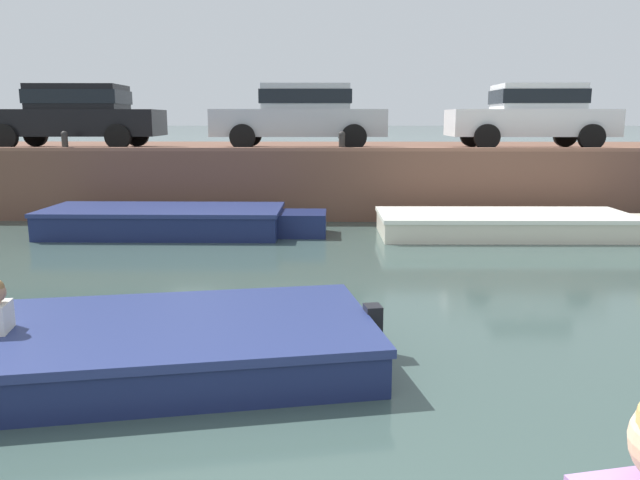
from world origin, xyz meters
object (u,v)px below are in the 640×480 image
at_px(mooring_bollard_west, 65,140).
at_px(boat_moored_west_navy, 176,221).
at_px(car_left_inner_silver, 302,113).
at_px(boat_moored_central_cream, 515,224).
at_px(car_centre_white, 532,113).
at_px(mooring_bollard_mid, 342,140).
at_px(motorboat_passing, 63,351).
at_px(car_leftmost_black, 76,113).

bearing_deg(mooring_bollard_west, boat_moored_west_navy, -32.07).
bearing_deg(boat_moored_west_navy, car_left_inner_silver, 52.45).
relative_size(boat_moored_central_cream, car_centre_white, 1.52).
bearing_deg(car_left_inner_silver, mooring_bollard_mid, -53.83).
distance_m(boat_moored_central_cream, motorboat_passing, 9.39).
bearing_deg(car_leftmost_black, motorboat_passing, -69.40).
xyz_separation_m(car_leftmost_black, mooring_bollard_west, (0.24, -1.33, -0.61)).
relative_size(car_leftmost_black, mooring_bollard_mid, 9.76).
distance_m(boat_moored_central_cream, car_left_inner_silver, 5.92).
xyz_separation_m(motorboat_passing, car_leftmost_black, (-3.87, 10.29, 2.22)).
bearing_deg(motorboat_passing, car_leftmost_black, 110.60).
height_order(boat_moored_west_navy, car_leftmost_black, car_leftmost_black).
bearing_deg(mooring_bollard_west, car_left_inner_silver, 13.93).
bearing_deg(mooring_bollard_mid, mooring_bollard_west, 180.00).
height_order(motorboat_passing, mooring_bollard_mid, mooring_bollard_mid).
distance_m(car_left_inner_silver, mooring_bollard_west, 5.57).
bearing_deg(mooring_bollard_west, mooring_bollard_mid, 0.00).
distance_m(motorboat_passing, car_leftmost_black, 11.21).
distance_m(boat_moored_west_navy, car_leftmost_black, 4.99).
xyz_separation_m(boat_moored_west_navy, car_centre_white, (8.10, 3.17, 2.17)).
bearing_deg(car_leftmost_black, car_left_inner_silver, -0.01).
bearing_deg(boat_moored_central_cream, car_left_inner_silver, 144.06).
bearing_deg(car_leftmost_black, mooring_bollard_west, -79.72).
height_order(mooring_bollard_west, mooring_bollard_mid, same).
height_order(boat_moored_west_navy, boat_moored_central_cream, boat_moored_west_navy).
xyz_separation_m(boat_moored_central_cream, car_centre_white, (1.21, 3.22, 2.22)).
bearing_deg(boat_moored_west_navy, mooring_bollard_west, 147.93).
relative_size(boat_moored_central_cream, mooring_bollard_west, 13.45).
bearing_deg(car_centre_white, car_left_inner_silver, 179.97).
height_order(boat_moored_west_navy, car_centre_white, car_centre_white).
distance_m(car_leftmost_black, mooring_bollard_west, 1.48).
height_order(car_leftmost_black, car_left_inner_silver, same).
bearing_deg(car_centre_white, mooring_bollard_mid, -164.16).
height_order(boat_moored_central_cream, car_leftmost_black, car_leftmost_black).
bearing_deg(motorboat_passing, boat_moored_central_cream, 48.76).
bearing_deg(boat_moored_central_cream, mooring_bollard_mid, 151.42).
bearing_deg(car_left_inner_silver, car_leftmost_black, 179.99).
xyz_separation_m(motorboat_passing, mooring_bollard_west, (-3.63, 8.96, 1.61)).
bearing_deg(car_left_inner_silver, boat_moored_west_navy, -127.55).
relative_size(boat_moored_west_navy, car_centre_white, 1.45).
xyz_separation_m(motorboat_passing, mooring_bollard_mid, (2.72, 8.96, 1.61)).
xyz_separation_m(boat_moored_west_navy, mooring_bollard_west, (-2.93, 1.84, 1.57)).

